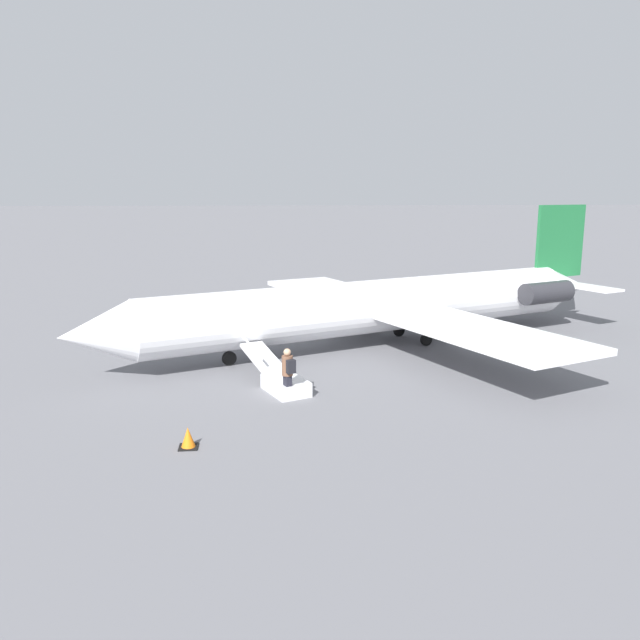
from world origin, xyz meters
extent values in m
plane|color=slate|center=(0.00, 0.00, 0.00)|extent=(600.00, 600.00, 0.00)
cylinder|color=white|center=(0.00, 0.00, 1.78)|extent=(20.03, 10.05, 2.30)
cone|color=white|center=(10.74, 4.45, 1.78)|extent=(3.20, 3.05, 2.25)
cone|color=white|center=(-10.96, -4.54, 1.78)|extent=(3.62, 3.22, 2.25)
cube|color=#1E6B38|center=(-10.40, -4.31, 4.20)|extent=(3.04, 1.40, 3.68)
cube|color=white|center=(-10.70, -4.43, 2.01)|extent=(3.74, 6.47, 0.11)
cube|color=white|center=(-3.06, 4.69, 1.61)|extent=(6.73, 9.45, 0.23)
cube|color=white|center=(1.15, -5.48, 1.61)|extent=(6.73, 9.45, 0.23)
cylinder|color=#2D2D33|center=(-8.66, -1.84, 1.95)|extent=(2.94, 2.01, 1.03)
cylinder|color=#2D2D33|center=(-7.43, -4.82, 1.95)|extent=(2.94, 2.01, 1.03)
cylinder|color=black|center=(6.22, 2.58, 0.28)|extent=(0.58, 0.35, 0.57)
cylinder|color=#2D2D33|center=(6.22, 2.58, 0.66)|extent=(0.10, 0.10, 0.18)
cylinder|color=black|center=(-2.31, 0.16, 0.28)|extent=(0.58, 0.35, 0.57)
cylinder|color=#2D2D33|center=(-2.31, 0.16, 0.66)|extent=(0.10, 0.10, 0.18)
cylinder|color=black|center=(-1.52, -1.75, 0.28)|extent=(0.58, 0.35, 0.57)
cylinder|color=#2D2D33|center=(-1.52, -1.75, 0.66)|extent=(0.10, 0.10, 0.18)
cube|color=silver|center=(4.18, 6.17, 0.25)|extent=(1.70, 2.08, 0.50)
cube|color=silver|center=(4.94, 4.32, 0.77)|extent=(1.68, 2.40, 0.65)
cube|color=silver|center=(5.36, 4.49, 1.27)|extent=(0.90, 2.07, 0.59)
cube|color=#23232D|center=(4.15, 6.97, 0.42)|extent=(0.29, 0.34, 0.85)
cylinder|color=brown|center=(4.15, 6.97, 1.18)|extent=(0.36, 0.36, 0.65)
sphere|color=tan|center=(4.15, 6.97, 1.62)|extent=(0.24, 0.24, 0.24)
cube|color=black|center=(4.05, 7.22, 1.21)|extent=(0.33, 0.27, 0.44)
cube|color=black|center=(6.97, 10.55, 0.01)|extent=(0.51, 0.51, 0.03)
cone|color=orange|center=(6.97, 10.55, 0.28)|extent=(0.39, 0.39, 0.56)
camera|label=1|loc=(5.03, 26.37, 6.66)|focal=35.00mm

